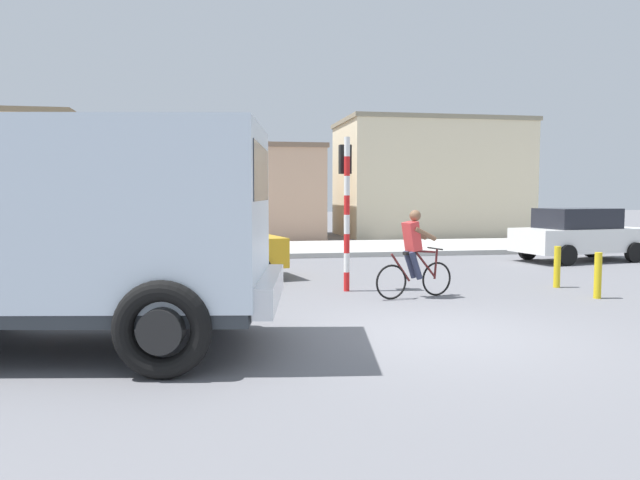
{
  "coord_description": "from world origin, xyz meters",
  "views": [
    {
      "loc": [
        -3.16,
        -8.16,
        2.03
      ],
      "look_at": [
        -1.22,
        2.5,
        1.2
      ],
      "focal_mm": 33.83,
      "sensor_mm": 36.0,
      "label": 1
    }
  ],
  "objects": [
    {
      "name": "building_corner_right",
      "position": [
        7.4,
        20.0,
        2.79
      ],
      "size": [
        8.76,
        5.43,
        5.57
      ],
      "color": "beige",
      "rests_on": "ground"
    },
    {
      "name": "pedestrian_near_kerb",
      "position": [
        -5.12,
        7.38,
        0.85
      ],
      "size": [
        0.34,
        0.22,
        1.62
      ],
      "color": "#2D334C",
      "rests_on": "ground"
    },
    {
      "name": "bollard_far",
      "position": [
        4.23,
        3.69,
        0.45
      ],
      "size": [
        0.14,
        0.14,
        0.9
      ],
      "primitive_type": "cylinder",
      "color": "gold",
      "rests_on": "ground"
    },
    {
      "name": "truck_foreground",
      "position": [
        -5.05,
        0.04,
        1.67
      ],
      "size": [
        5.75,
        3.48,
        2.9
      ],
      "color": "silver",
      "rests_on": "ground"
    },
    {
      "name": "cyclist",
      "position": [
        0.74,
        3.01,
        0.86
      ],
      "size": [
        1.69,
        0.59,
        1.72
      ],
      "color": "black",
      "rests_on": "ground"
    },
    {
      "name": "sidewalk_far",
      "position": [
        0.0,
        13.03,
        0.08
      ],
      "size": [
        80.0,
        5.0,
        0.16
      ],
      "primitive_type": "cube",
      "color": "#ADADA8",
      "rests_on": "ground"
    },
    {
      "name": "car_white_mid",
      "position": [
        -3.45,
        6.12,
        0.82
      ],
      "size": [
        4.27,
        2.52,
        1.6
      ],
      "color": "gold",
      "rests_on": "ground"
    },
    {
      "name": "ground_plane",
      "position": [
        0.0,
        0.0,
        0.0
      ],
      "size": [
        120.0,
        120.0,
        0.0
      ],
      "primitive_type": "plane",
      "color": "slate"
    },
    {
      "name": "traffic_light_pole",
      "position": [
        -0.38,
        4.11,
        2.07
      ],
      "size": [
        0.24,
        0.43,
        3.2
      ],
      "color": "red",
      "rests_on": "ground"
    },
    {
      "name": "bollard_near",
      "position": [
        4.23,
        2.29,
        0.45
      ],
      "size": [
        0.14,
        0.14,
        0.9
      ],
      "primitive_type": "cylinder",
      "color": "gold",
      "rests_on": "ground"
    },
    {
      "name": "car_red_near",
      "position": [
        7.81,
        8.3,
        0.82
      ],
      "size": [
        4.22,
        2.34,
        1.6
      ],
      "color": "white",
      "rests_on": "ground"
    },
    {
      "name": "building_mid_block",
      "position": [
        -2.08,
        20.07,
        2.09
      ],
      "size": [
        7.71,
        6.68,
        4.18
      ],
      "color": "tan",
      "rests_on": "ground"
    },
    {
      "name": "car_far_side",
      "position": [
        -6.97,
        8.46,
        0.82
      ],
      "size": [
        4.26,
        2.48,
        1.6
      ],
      "color": "red",
      "rests_on": "ground"
    }
  ]
}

